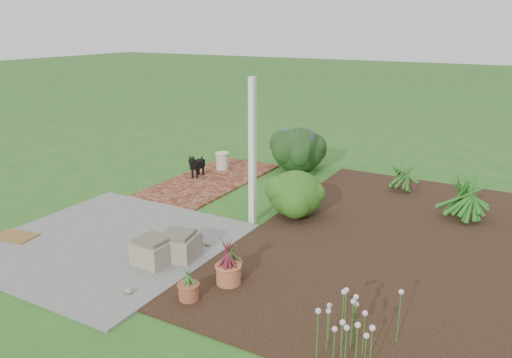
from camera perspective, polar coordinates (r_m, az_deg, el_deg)
The scene contains 19 objects.
ground at distance 8.73m, azimuth -2.44°, elevation -4.88°, with size 80.00×80.00×0.00m, color #2E641F.
concrete_patio at distance 8.21m, azimuth -16.53°, elevation -6.95°, with size 3.50×3.50×0.04m, color #60605E.
brick_path at distance 10.98m, azimuth -5.17°, elevation -0.10°, with size 1.60×3.50×0.04m, color #5F2B1E.
garden_bed at distance 8.24m, azimuth 14.51°, elevation -6.72°, with size 4.00×7.00×0.03m, color black.
veranda_post at distance 8.27m, azimuth -0.42°, elevation 3.00°, with size 0.10×0.10×2.50m, color white.
stone_trough_near at distance 7.38m, azimuth -8.87°, elevation -7.64°, with size 0.50×0.50×0.34m, color #756557.
stone_trough_mid at distance 7.29m, azimuth -11.58°, elevation -8.16°, with size 0.50×0.50×0.33m, color #796F5B.
stone_trough_far at distance 7.53m, azimuth -8.27°, elevation -7.35°, with size 0.41×0.41×0.27m, color gray.
coir_doormat at distance 8.90m, azimuth -25.85°, elevation -5.91°, with size 0.65×0.42×0.02m, color brown.
black_dog at distance 11.09m, azimuth -6.82°, elevation 1.70°, with size 0.20×0.57×0.49m.
cream_ceramic_urn at distance 11.67m, azimuth -3.88°, elevation 2.07°, with size 0.29×0.29×0.38m, color beige.
evergreen_shrub at distance 8.85m, azimuth 4.57°, elevation -1.55°, with size 0.97×0.97×0.83m, color #133910.
agapanthus_clump_back at distance 9.35m, azimuth 23.00°, elevation -1.27°, with size 1.12×1.12×1.01m, color #194113, non-canonical shape.
agapanthus_clump_front at distance 10.57m, azimuth 16.41°, elevation 0.72°, with size 0.84×0.84×0.75m, color #0D3711, non-canonical shape.
pink_flower_patch at distance 5.43m, azimuth 10.09°, elevation -15.71°, with size 1.04×1.04×0.67m, color #113D0F, non-canonical shape.
terracotta_pot_bronze at distance 6.66m, azimuth -3.16°, elevation -10.80°, with size 0.32×0.32×0.26m, color #AF613B.
terracotta_pot_small_left at distance 6.82m, azimuth -2.84°, elevation -10.22°, with size 0.27×0.27×0.23m, color #A44C37.
terracotta_pot_small_right at distance 6.37m, azimuth -7.71°, elevation -12.60°, with size 0.25×0.25×0.21m, color brown.
purple_flowering_bush at distance 11.65m, azimuth 4.88°, elevation 3.45°, with size 1.21×1.21×1.03m, color black.
Camera 1 is at (4.30, -6.85, 3.30)m, focal length 35.00 mm.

